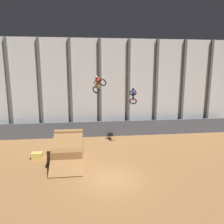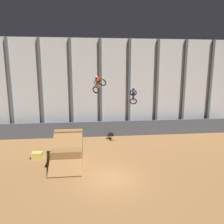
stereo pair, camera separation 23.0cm
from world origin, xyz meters
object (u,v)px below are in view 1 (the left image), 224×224
rider_bike_left_air (99,84)px  hay_bale_trackside (37,156)px  dirt_ramp (68,151)px  rider_bike_right_air (133,95)px

rider_bike_left_air → hay_bale_trackside: rider_bike_left_air is taller
rider_bike_left_air → dirt_ramp: bearing=-173.0°
dirt_ramp → rider_bike_left_air: rider_bike_left_air is taller
dirt_ramp → rider_bike_right_air: bearing=29.0°
dirt_ramp → hay_bale_trackside: 2.91m
rider_bike_right_air → hay_bale_trackside: 10.68m
rider_bike_right_air → hay_bale_trackside: rider_bike_right_air is taller
dirt_ramp → rider_bike_left_air: 6.50m
hay_bale_trackside → rider_bike_right_air: bearing=16.9°
rider_bike_left_air → rider_bike_right_air: (3.56, 1.70, -1.28)m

